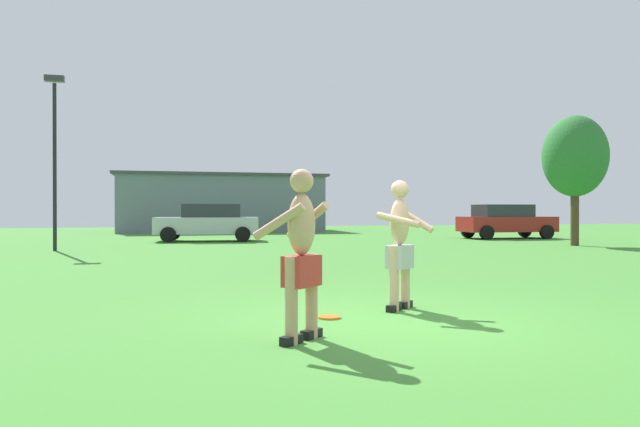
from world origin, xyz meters
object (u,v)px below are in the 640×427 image
(player_in_red, at_px, (301,249))
(car_silver_near_post, at_px, (208,222))
(frisbee, at_px, (329,317))
(lamp_post, at_px, (55,143))
(car_red_mid_lot, at_px, (506,221))
(tree_right_field, at_px, (575,157))
(player_near, at_px, (400,241))

(player_in_red, height_order, car_silver_near_post, player_in_red)
(frisbee, bearing_deg, lamp_post, 112.26)
(player_in_red, xyz_separation_m, lamp_post, (-4.96, 14.74, 2.57))
(car_silver_near_post, bearing_deg, lamp_post, -138.11)
(car_red_mid_lot, bearing_deg, car_silver_near_post, 175.51)
(frisbee, height_order, tree_right_field, tree_right_field)
(frisbee, bearing_deg, player_near, 18.61)
(player_near, relative_size, tree_right_field, 0.36)
(player_in_red, distance_m, car_red_mid_lot, 22.98)
(player_in_red, xyz_separation_m, car_red_mid_lot, (13.85, 18.34, -0.11))
(car_silver_near_post, height_order, lamp_post, lamp_post)
(player_near, xyz_separation_m, car_red_mid_lot, (12.16, 16.85, -0.10))
(player_near, distance_m, lamp_post, 15.04)
(player_in_red, distance_m, lamp_post, 15.76)
(player_in_red, relative_size, car_silver_near_post, 0.39)
(car_red_mid_lot, bearing_deg, frisbee, -127.57)
(player_near, height_order, player_in_red, player_in_red)
(player_near, xyz_separation_m, lamp_post, (-6.65, 13.24, 2.58))
(tree_right_field, bearing_deg, car_red_mid_lot, 84.44)
(player_near, relative_size, player_in_red, 0.99)
(car_red_mid_lot, xyz_separation_m, tree_right_field, (-0.53, -5.48, 2.49))
(car_red_mid_lot, relative_size, lamp_post, 0.76)
(frisbee, distance_m, tree_right_field, 17.61)
(player_near, height_order, car_silver_near_post, player_near)
(car_red_mid_lot, height_order, lamp_post, lamp_post)
(player_in_red, relative_size, tree_right_field, 0.36)
(lamp_post, xyz_separation_m, tree_right_field, (18.28, -1.88, -0.19))
(frisbee, bearing_deg, tree_right_field, 42.71)
(frisbee, xyz_separation_m, lamp_post, (-5.57, 13.61, 3.49))
(frisbee, distance_m, car_red_mid_lot, 21.73)
(lamp_post, relative_size, tree_right_field, 1.18)
(tree_right_field, bearing_deg, player_in_red, -136.00)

